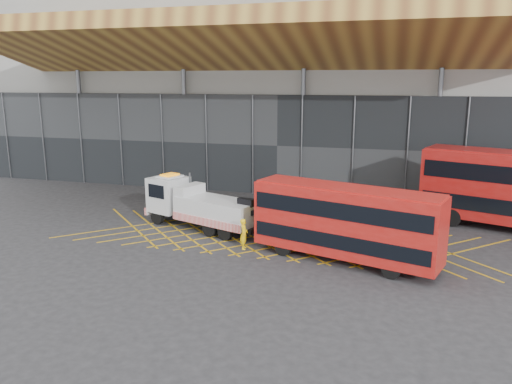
% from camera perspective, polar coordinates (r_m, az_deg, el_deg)
% --- Properties ---
extents(ground_plane, '(120.00, 120.00, 0.00)m').
position_cam_1_polar(ground_plane, '(30.94, -6.13, -4.60)').
color(ground_plane, '#242426').
extents(road_markings, '(26.36, 7.16, 0.01)m').
position_cam_1_polar(road_markings, '(29.55, 2.58, -5.36)').
color(road_markings, '#C89412').
rests_on(road_markings, ground_plane).
extents(construction_building, '(55.00, 23.97, 18.00)m').
position_cam_1_polar(construction_building, '(46.68, 4.45, 12.45)').
color(construction_building, gray).
rests_on(construction_building, ground_plane).
extents(recovery_truck, '(9.21, 4.85, 3.27)m').
position_cam_1_polar(recovery_truck, '(31.46, -6.67, -1.46)').
color(recovery_truck, black).
rests_on(recovery_truck, ground_plane).
extents(bus_towed, '(9.86, 4.99, 3.93)m').
position_cam_1_polar(bus_towed, '(25.77, 10.14, -3.22)').
color(bus_towed, '#AD140F').
rests_on(bus_towed, ground_plane).
extents(worker, '(0.51, 0.69, 1.71)m').
position_cam_1_polar(worker, '(27.61, -1.40, -4.81)').
color(worker, yellow).
rests_on(worker, ground_plane).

